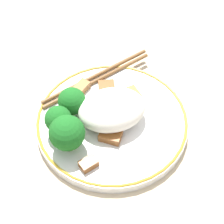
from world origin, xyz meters
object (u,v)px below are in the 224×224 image
object	(u,v)px
plate	(112,122)
chopsticks	(98,77)
broccoli_back_right	(67,133)
broccoli_back_left	(72,101)
broccoli_back_center	(58,118)

from	to	relation	value
plate	chopsticks	distance (m)	0.10
broccoli_back_right	chopsticks	size ratio (longest dim) A/B	0.30
plate	broccoli_back_right	world-z (taller)	broccoli_back_right
broccoli_back_right	chopsticks	world-z (taller)	broccoli_back_right
broccoli_back_left	chopsticks	distance (m)	0.09
broccoli_back_right	chopsticks	bearing A→B (deg)	-122.52
broccoli_back_right	broccoli_back_center	bearing A→B (deg)	-78.51
plate	broccoli_back_center	bearing A→B (deg)	-2.47
plate	chopsticks	bearing A→B (deg)	-91.02
broccoli_back_left	broccoli_back_center	bearing A→B (deg)	45.53
broccoli_back_center	broccoli_back_right	bearing A→B (deg)	101.49
plate	broccoli_back_left	xyz separation A→B (m)	(0.06, -0.03, 0.04)
broccoli_back_right	broccoli_back_left	bearing A→B (deg)	-108.20
plate	broccoli_back_center	xyz separation A→B (m)	(0.09, -0.00, 0.04)
broccoli_back_center	chopsticks	bearing A→B (deg)	-134.06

